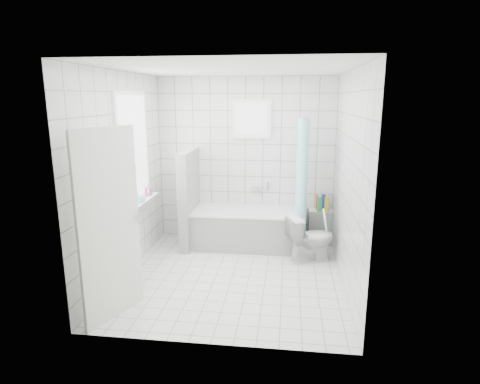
# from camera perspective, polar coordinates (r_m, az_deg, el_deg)

# --- Properties ---
(ground) EXTENTS (3.00, 3.00, 0.00)m
(ground) POSITION_cam_1_polar(r_m,az_deg,el_deg) (5.35, -1.06, -11.86)
(ground) COLOR white
(ground) RESTS_ON ground
(ceiling) EXTENTS (3.00, 3.00, 0.00)m
(ceiling) POSITION_cam_1_polar(r_m,az_deg,el_deg) (4.86, -1.20, 17.12)
(ceiling) COLOR white
(ceiling) RESTS_ON ground
(wall_back) EXTENTS (2.80, 0.02, 2.60)m
(wall_back) POSITION_cam_1_polar(r_m,az_deg,el_deg) (6.41, 0.77, 4.53)
(wall_back) COLOR white
(wall_back) RESTS_ON ground
(wall_front) EXTENTS (2.80, 0.02, 2.60)m
(wall_front) POSITION_cam_1_polar(r_m,az_deg,el_deg) (3.51, -4.58, -2.86)
(wall_front) COLOR white
(wall_front) RESTS_ON ground
(wall_left) EXTENTS (0.02, 3.00, 2.60)m
(wall_left) POSITION_cam_1_polar(r_m,az_deg,el_deg) (5.32, -16.23, 2.20)
(wall_left) COLOR white
(wall_left) RESTS_ON ground
(wall_right) EXTENTS (0.02, 3.00, 2.60)m
(wall_right) POSITION_cam_1_polar(r_m,az_deg,el_deg) (4.95, 15.14, 1.46)
(wall_right) COLOR white
(wall_right) RESTS_ON ground
(window_left) EXTENTS (0.01, 0.90, 1.40)m
(window_left) POSITION_cam_1_polar(r_m,az_deg,el_deg) (5.53, -14.79, 5.84)
(window_left) COLOR white
(window_left) RESTS_ON wall_left
(window_back) EXTENTS (0.50, 0.01, 0.50)m
(window_back) POSITION_cam_1_polar(r_m,az_deg,el_deg) (6.29, 1.66, 10.31)
(window_back) COLOR white
(window_back) RESTS_ON wall_back
(window_sill) EXTENTS (0.18, 1.02, 0.08)m
(window_sill) POSITION_cam_1_polar(r_m,az_deg,el_deg) (5.66, -13.93, -1.60)
(window_sill) COLOR white
(window_sill) RESTS_ON wall_left
(door) EXTENTS (0.33, 0.76, 2.00)m
(door) POSITION_cam_1_polar(r_m,az_deg,el_deg) (4.29, -18.04, -4.65)
(door) COLOR silver
(door) RESTS_ON ground
(bathtub) EXTENTS (1.71, 0.77, 0.58)m
(bathtub) POSITION_cam_1_polar(r_m,az_deg,el_deg) (6.28, 1.20, -5.16)
(bathtub) COLOR white
(bathtub) RESTS_ON ground
(partition_wall) EXTENTS (0.15, 0.85, 1.50)m
(partition_wall) POSITION_cam_1_polar(r_m,az_deg,el_deg) (6.25, -7.22, -0.94)
(partition_wall) COLOR white
(partition_wall) RESTS_ON ground
(tiled_ledge) EXTENTS (0.40, 0.24, 0.55)m
(tiled_ledge) POSITION_cam_1_polar(r_m,az_deg,el_deg) (6.52, 11.46, -4.87)
(tiled_ledge) COLOR white
(tiled_ledge) RESTS_ON ground
(toilet) EXTENTS (0.76, 0.60, 0.68)m
(toilet) POSITION_cam_1_polar(r_m,az_deg,el_deg) (5.79, 10.05, -6.46)
(toilet) COLOR white
(toilet) RESTS_ON ground
(curtain_rod) EXTENTS (0.02, 0.80, 0.02)m
(curtain_rod) POSITION_cam_1_polar(r_m,az_deg,el_deg) (5.91, 9.07, 10.45)
(curtain_rod) COLOR silver
(curtain_rod) RESTS_ON wall_back
(shower_curtain) EXTENTS (0.14, 0.48, 1.78)m
(shower_curtain) POSITION_cam_1_polar(r_m,az_deg,el_deg) (5.89, 8.79, 1.62)
(shower_curtain) COLOR #4FE2E8
(shower_curtain) RESTS_ON curtain_rod
(tub_faucet) EXTENTS (0.18, 0.06, 0.06)m
(tub_faucet) POSITION_cam_1_polar(r_m,az_deg,el_deg) (6.44, 2.42, 0.48)
(tub_faucet) COLOR silver
(tub_faucet) RESTS_ON wall_back
(sill_bottles) EXTENTS (0.18, 0.55, 0.18)m
(sill_bottles) POSITION_cam_1_polar(r_m,az_deg,el_deg) (5.63, -13.86, -0.29)
(sill_bottles) COLOR #38CCFF
(sill_bottles) RESTS_ON window_sill
(ledge_bottles) EXTENTS (0.19, 0.18, 0.25)m
(ledge_bottles) POSITION_cam_1_polar(r_m,az_deg,el_deg) (6.38, 11.57, -1.55)
(ledge_bottles) COLOR red
(ledge_bottles) RESTS_ON tiled_ledge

